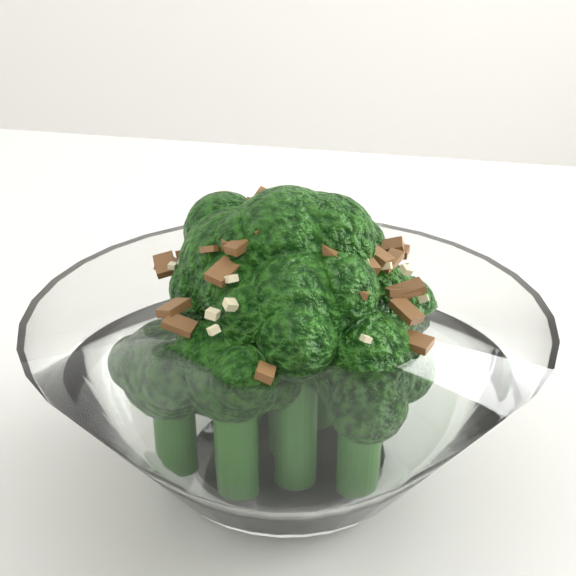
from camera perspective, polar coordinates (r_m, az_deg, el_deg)
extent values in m
cube|color=white|center=(0.55, 16.35, -6.59)|extent=(1.40, 1.17, 0.04)
cylinder|color=white|center=(1.15, -15.08, -10.36)|extent=(0.04, 0.04, 0.71)
cylinder|color=white|center=(0.43, 0.00, -11.21)|extent=(0.09, 0.09, 0.01)
cylinder|color=#215A17|center=(0.38, 0.50, -7.99)|extent=(0.02, 0.02, 0.08)
sphere|color=#1D5810|center=(0.36, 0.53, -1.33)|extent=(0.05, 0.05, 0.05)
cylinder|color=#215A17|center=(0.45, 5.52, -5.18)|extent=(0.02, 0.02, 0.04)
sphere|color=#1D5810|center=(0.43, 5.70, -1.47)|extent=(0.04, 0.04, 0.04)
cylinder|color=#215A17|center=(0.43, 1.76, -4.00)|extent=(0.02, 0.02, 0.08)
sphere|color=#1D5810|center=(0.40, 1.86, 2.69)|extent=(0.05, 0.05, 0.05)
cylinder|color=#215A17|center=(0.42, 5.07, -6.48)|extent=(0.02, 0.02, 0.06)
sphere|color=#1D5810|center=(0.40, 5.30, -1.30)|extent=(0.05, 0.05, 0.05)
cylinder|color=#215A17|center=(0.39, 4.63, -9.86)|extent=(0.02, 0.02, 0.05)
sphere|color=#1D5810|center=(0.37, 4.85, -4.86)|extent=(0.05, 0.05, 0.05)
cylinder|color=#215A17|center=(0.38, -3.35, -10.12)|extent=(0.02, 0.02, 0.05)
sphere|color=#1D5810|center=(0.36, -3.50, -5.33)|extent=(0.04, 0.04, 0.04)
cylinder|color=#215A17|center=(0.46, -0.09, -4.43)|extent=(0.02, 0.02, 0.05)
sphere|color=#1D5810|center=(0.44, -0.09, -0.62)|extent=(0.04, 0.04, 0.04)
cylinder|color=#215A17|center=(0.40, 0.00, -5.14)|extent=(0.02, 0.02, 0.09)
sphere|color=#1D5810|center=(0.38, 0.00, 2.53)|extent=(0.05, 0.05, 0.05)
cylinder|color=#215A17|center=(0.40, -7.32, -9.21)|extent=(0.02, 0.02, 0.04)
sphere|color=#1D5810|center=(0.39, -7.58, -5.30)|extent=(0.04, 0.04, 0.04)
cylinder|color=#215A17|center=(0.41, -3.09, -5.21)|extent=(0.02, 0.02, 0.08)
sphere|color=#1D5810|center=(0.39, -3.27, 1.47)|extent=(0.05, 0.05, 0.05)
cube|color=brown|center=(0.42, -4.76, 3.09)|extent=(0.01, 0.02, 0.01)
cube|color=brown|center=(0.36, -7.40, -1.29)|extent=(0.02, 0.02, 0.01)
cube|color=brown|center=(0.41, 6.79, 2.47)|extent=(0.02, 0.01, 0.01)
cube|color=brown|center=(0.36, 8.33, -3.50)|extent=(0.01, 0.01, 0.01)
cube|color=brown|center=(0.41, -7.89, 1.56)|extent=(0.01, 0.02, 0.01)
cube|color=brown|center=(0.36, 7.65, -1.47)|extent=(0.01, 0.02, 0.01)
cube|color=brown|center=(0.39, 2.63, 4.62)|extent=(0.01, 0.01, 0.01)
cube|color=brown|center=(0.44, 4.36, 2.82)|extent=(0.01, 0.02, 0.01)
cube|color=brown|center=(0.41, 6.26, 2.78)|extent=(0.02, 0.01, 0.01)
cube|color=brown|center=(0.38, -4.25, 2.85)|extent=(0.01, 0.01, 0.01)
cube|color=brown|center=(0.44, 2.86, 3.20)|extent=(0.01, 0.02, 0.01)
cube|color=brown|center=(0.37, -5.09, 2.06)|extent=(0.01, 0.02, 0.01)
cube|color=brown|center=(0.33, -1.48, -5.48)|extent=(0.01, 0.01, 0.01)
cube|color=brown|center=(0.38, -1.60, 5.44)|extent=(0.02, 0.01, 0.01)
cube|color=brown|center=(0.37, -4.49, 2.59)|extent=(0.02, 0.02, 0.01)
cube|color=brown|center=(0.42, 4.48, 2.88)|extent=(0.01, 0.01, 0.01)
cube|color=brown|center=(0.40, -7.95, 1.50)|extent=(0.01, 0.01, 0.01)
cube|color=brown|center=(0.40, 3.61, 3.48)|extent=(0.02, 0.01, 0.01)
cube|color=brown|center=(0.39, -2.95, 4.26)|extent=(0.01, 0.02, 0.01)
cube|color=brown|center=(0.38, -1.65, 5.62)|extent=(0.01, 0.02, 0.01)
cube|color=brown|center=(0.39, 4.34, 3.07)|extent=(0.02, 0.02, 0.01)
cube|color=brown|center=(0.37, 2.84, 4.75)|extent=(0.01, 0.01, 0.01)
cube|color=brown|center=(0.36, -2.87, 3.00)|extent=(0.02, 0.02, 0.01)
cube|color=brown|center=(0.37, 5.07, 1.70)|extent=(0.01, 0.02, 0.01)
cube|color=brown|center=(0.35, 3.06, 0.30)|extent=(0.02, 0.01, 0.01)
cube|color=brown|center=(0.42, 6.09, 2.48)|extent=(0.01, 0.02, 0.01)
cube|color=brown|center=(0.35, -4.20, 1.07)|extent=(0.02, 0.02, 0.01)
cube|color=brown|center=(0.36, -1.87, 3.84)|extent=(0.01, 0.01, 0.01)
cube|color=brown|center=(0.42, -3.09, 3.69)|extent=(0.01, 0.02, 0.01)
cube|color=brown|center=(0.35, 2.26, -0.56)|extent=(0.01, 0.02, 0.01)
cube|color=brown|center=(0.35, 4.71, -0.01)|extent=(0.01, 0.02, 0.01)
cube|color=brown|center=(0.36, 3.01, 2.16)|extent=(0.02, 0.02, 0.01)
cube|color=brown|center=(0.37, 7.45, -0.28)|extent=(0.01, 0.01, 0.01)
cube|color=brown|center=(0.38, 5.81, 2.13)|extent=(0.02, 0.02, 0.01)
cube|color=brown|center=(0.41, -2.21, 4.57)|extent=(0.02, 0.02, 0.01)
cube|color=brown|center=(0.40, 6.46, 2.63)|extent=(0.02, 0.01, 0.01)
cube|color=brown|center=(0.35, -7.03, -2.37)|extent=(0.02, 0.01, 0.01)
cube|color=brown|center=(0.42, -3.41, 3.01)|extent=(0.02, 0.01, 0.01)
cube|color=brown|center=(0.40, 1.60, 5.01)|extent=(0.02, 0.01, 0.01)
cube|color=brown|center=(0.42, -6.28, 2.36)|extent=(0.01, 0.01, 0.01)
cube|color=brown|center=(0.43, -3.56, 2.81)|extent=(0.02, 0.01, 0.01)
cube|color=brown|center=(0.39, 6.60, 1.71)|extent=(0.02, 0.02, 0.01)
cube|color=brown|center=(0.37, 7.64, -0.14)|extent=(0.02, 0.01, 0.01)
cube|color=brown|center=(0.38, 0.92, 5.70)|extent=(0.01, 0.01, 0.01)
cube|color=brown|center=(0.37, -3.84, 3.12)|extent=(0.01, 0.02, 0.00)
cube|color=beige|center=(0.37, -4.32, 2.87)|extent=(0.01, 0.01, 0.00)
cube|color=beige|center=(0.34, 5.06, -3.30)|extent=(0.01, 0.00, 0.00)
cube|color=beige|center=(0.39, -7.47, 1.44)|extent=(0.00, 0.00, 0.00)
cube|color=beige|center=(0.38, 6.38, 1.43)|extent=(0.01, 0.01, 0.01)
cube|color=beige|center=(0.38, 7.65, 1.17)|extent=(0.01, 0.01, 0.01)
cube|color=beige|center=(0.37, 4.91, 1.76)|extent=(0.00, 0.00, 0.00)
cube|color=beige|center=(0.35, -3.67, 0.61)|extent=(0.01, 0.01, 0.00)
cube|color=beige|center=(0.38, 2.80, 4.36)|extent=(0.01, 0.01, 0.00)
cube|color=beige|center=(0.38, -2.03, 5.56)|extent=(0.01, 0.01, 0.00)
cube|color=beige|center=(0.34, -4.83, -2.73)|extent=(0.01, 0.01, 0.00)
cube|color=beige|center=(0.34, -4.89, -1.69)|extent=(0.01, 0.01, 0.00)
cube|color=beige|center=(0.36, 3.68, 2.01)|extent=(0.01, 0.01, 0.01)
cube|color=beige|center=(0.37, 4.88, 1.81)|extent=(0.01, 0.01, 0.01)
cube|color=beige|center=(0.34, 0.78, -0.16)|extent=(0.01, 0.01, 0.00)
cube|color=beige|center=(0.34, 0.29, 0.53)|extent=(0.00, 0.01, 0.00)
cube|color=beige|center=(0.41, -6.79, 1.84)|extent=(0.00, 0.00, 0.00)
cube|color=beige|center=(0.38, 8.76, -0.70)|extent=(0.01, 0.01, 0.01)
cube|color=beige|center=(0.38, -3.70, 4.25)|extent=(0.00, 0.00, 0.00)
cube|color=beige|center=(0.37, 1.24, 4.89)|extent=(0.01, 0.01, 0.00)
cube|color=beige|center=(0.41, -0.35, 5.07)|extent=(0.01, 0.01, 0.00)
cube|color=beige|center=(0.39, -5.26, 3.39)|extent=(0.01, 0.01, 0.00)
cube|color=beige|center=(0.34, 0.69, 0.67)|extent=(0.01, 0.01, 0.00)
cube|color=beige|center=(0.43, -2.11, 3.67)|extent=(0.00, 0.00, 0.00)
cube|color=beige|center=(0.42, -4.03, 3.44)|extent=(0.00, 0.00, 0.00)
cube|color=beige|center=(0.34, -3.74, -1.08)|extent=(0.01, 0.01, 0.01)
cube|color=beige|center=(0.43, 0.94, 3.71)|extent=(0.01, 0.01, 0.00)
cube|color=beige|center=(0.36, 3.68, 2.76)|extent=(0.00, 0.00, 0.00)
cube|color=beige|center=(0.41, 7.56, 1.27)|extent=(0.01, 0.01, 0.01)
cube|color=beige|center=(0.35, 2.69, -0.66)|extent=(0.01, 0.01, 0.00)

